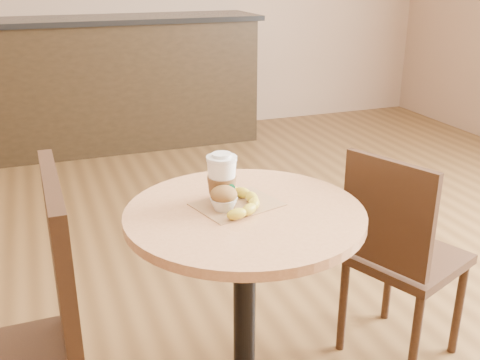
% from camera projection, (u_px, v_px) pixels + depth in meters
% --- Properties ---
extents(cafe_table, '(0.71, 0.71, 0.75)m').
position_uv_depth(cafe_table, '(245.00, 274.00, 1.72)').
color(cafe_table, black).
rests_on(cafe_table, ground).
extents(chair_right, '(0.48, 0.48, 0.83)m').
position_uv_depth(chair_right, '(399.00, 252.00, 2.02)').
color(chair_right, '#362012').
rests_on(chair_right, ground).
extents(service_counter, '(2.30, 0.65, 1.04)m').
position_uv_depth(service_counter, '(118.00, 83.00, 4.56)').
color(service_counter, black).
rests_on(service_counter, ground).
extents(kraft_bag, '(0.28, 0.24, 0.00)m').
position_uv_depth(kraft_bag, '(237.00, 204.00, 1.67)').
color(kraft_bag, '#9C734B').
rests_on(kraft_bag, cafe_table).
extents(coffee_cup, '(0.09, 0.09, 0.15)m').
position_uv_depth(coffee_cup, '(222.00, 180.00, 1.68)').
color(coffee_cup, white).
rests_on(coffee_cup, cafe_table).
extents(muffin, '(0.08, 0.08, 0.07)m').
position_uv_depth(muffin, '(224.00, 198.00, 1.62)').
color(muffin, silver).
rests_on(muffin, kraft_bag).
extents(banana, '(0.21, 0.27, 0.03)m').
position_uv_depth(banana, '(240.00, 200.00, 1.66)').
color(banana, gold).
rests_on(banana, kraft_bag).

